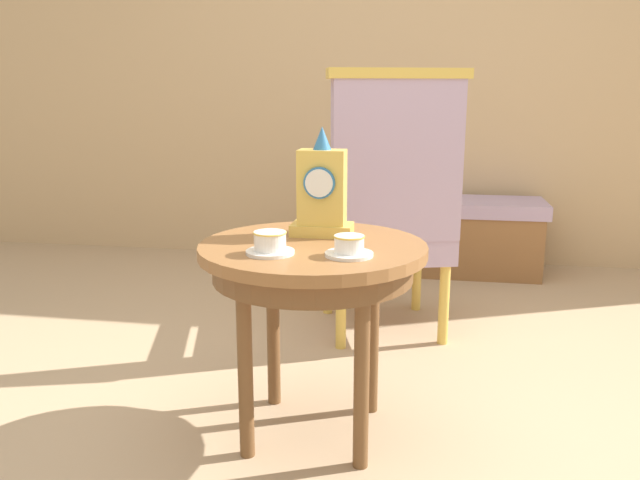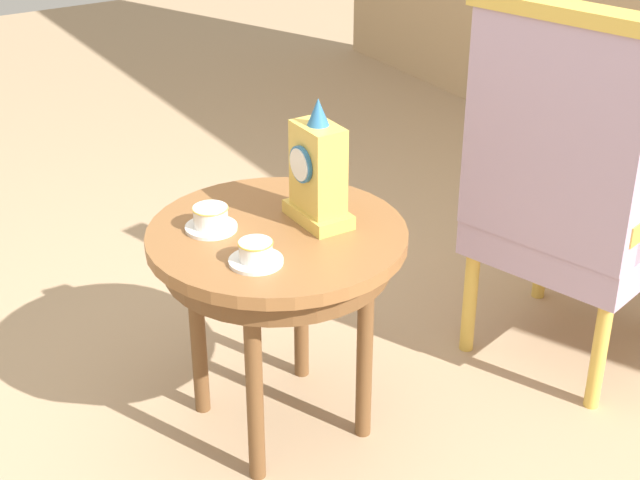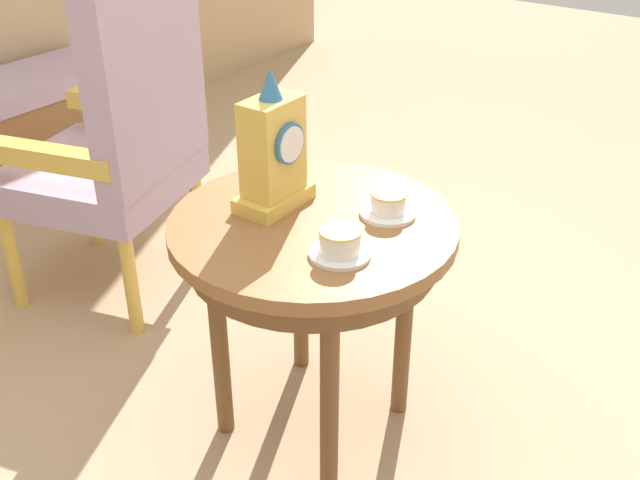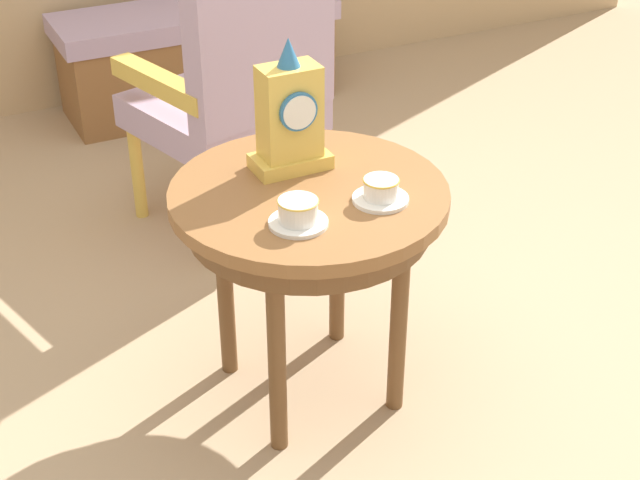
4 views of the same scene
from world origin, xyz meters
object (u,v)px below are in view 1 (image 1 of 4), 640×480
(teacup_right, at_px, (349,247))
(mantel_clock, at_px, (322,192))
(window_bench, at_px, (439,235))
(side_table, at_px, (313,268))
(armchair, at_px, (389,203))
(teacup_left, at_px, (270,244))

(teacup_right, bearing_deg, mantel_clock, 115.30)
(mantel_clock, distance_m, window_bench, 1.95)
(side_table, xyz_separation_m, armchair, (0.17, 0.86, 0.06))
(side_table, distance_m, window_bench, 2.02)
(side_table, bearing_deg, teacup_left, -123.79)
(side_table, relative_size, mantel_clock, 2.01)
(mantel_clock, relative_size, armchair, 0.29)
(teacup_left, height_order, window_bench, teacup_left)
(side_table, height_order, armchair, armchair)
(side_table, height_order, teacup_right, teacup_right)
(teacup_right, distance_m, window_bench, 2.15)
(teacup_right, height_order, window_bench, teacup_right)
(side_table, relative_size, window_bench, 0.56)
(side_table, distance_m, armchair, 0.88)
(side_table, bearing_deg, window_bench, 78.22)
(teacup_right, bearing_deg, armchair, 87.22)
(armchair, relative_size, window_bench, 0.95)
(teacup_left, bearing_deg, mantel_clock, 68.52)
(side_table, height_order, mantel_clock, mantel_clock)
(mantel_clock, bearing_deg, teacup_left, -111.48)
(teacup_right, xyz_separation_m, armchair, (0.05, 0.99, -0.04))
(mantel_clock, bearing_deg, window_bench, 77.72)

